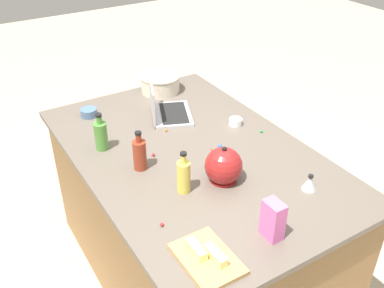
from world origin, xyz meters
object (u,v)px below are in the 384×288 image
kettle (224,166)px  candy_bag (273,220)px  ramekin_small (89,113)px  bottle_soy (140,154)px  bottle_olive (101,135)px  ramekin_medium (235,122)px  bottle_oil (184,176)px  cutting_board (207,259)px  butter_stick_right (196,249)px  kitchen_timer (310,183)px  laptop (166,109)px  butter_stick_left (216,255)px  mixing_bowl_large (160,83)px

kettle → candy_bag: bearing=172.6°
ramekin_small → candy_bag: (-1.35, -0.27, 0.06)m
bottle_soy → bottle_olive: 0.28m
ramekin_medium → bottle_oil: bearing=123.3°
cutting_board → ramekin_medium: 1.06m
bottle_soy → butter_stick_right: bottle_soy is taller
bottle_olive → candy_bag: (-0.97, -0.34, 0.00)m
bottle_oil → bottle_olive: size_ratio=1.02×
ramekin_medium → kitchen_timer: (-0.66, 0.07, 0.02)m
bottle_oil → ramekin_medium: (0.37, -0.57, -0.06)m
bottle_oil → butter_stick_right: 0.41m
kettle → laptop: bearing=-5.6°
bottle_oil → bottle_olive: bottle_oil is taller
bottle_oil → bottle_soy: size_ratio=1.01×
bottle_soy → kettle: size_ratio=0.98×
bottle_olive → kettle: bottle_olive is taller
bottle_oil → kitchen_timer: 0.58m
butter_stick_left → kitchen_timer: (0.15, -0.62, -0.00)m
laptop → ramekin_small: 0.46m
kettle → candy_bag: (-0.41, 0.05, 0.01)m
cutting_board → kitchen_timer: kitchen_timer is taller
ramekin_medium → ramekin_small: bearing=51.8°
mixing_bowl_large → bottle_oil: bearing=157.6°
bottle_oil → cutting_board: bearing=161.0°
candy_bag → mixing_bowl_large: bearing=-10.3°
mixing_bowl_large → ramekin_medium: bearing=-166.0°
cutting_board → butter_stick_left: 0.04m
mixing_bowl_large → bottle_oil: bottle_oil is taller
mixing_bowl_large → butter_stick_right: bearing=157.2°
bottle_olive → butter_stick_left: size_ratio=1.88×
ramekin_small → butter_stick_left: bearing=179.9°
cutting_board → candy_bag: candy_bag is taller
bottle_oil → kitchen_timer: (-0.29, -0.50, -0.05)m
butter_stick_left → kitchen_timer: size_ratio=1.43×
mixing_bowl_large → candy_bag: size_ratio=1.55×
bottle_oil → butter_stick_left: bearing=164.6°
bottle_soy → bottle_olive: bottle_soy is taller
bottle_olive → butter_stick_left: 0.98m
laptop → butter_stick_right: 1.13m
butter_stick_right → mixing_bowl_large: bearing=-22.8°
mixing_bowl_large → ramekin_small: mixing_bowl_large is taller
butter_stick_left → ramekin_small: butter_stick_left is taller
mixing_bowl_large → bottle_soy: size_ratio=1.26×
mixing_bowl_large → butter_stick_right: (-1.37, 0.58, -0.02)m
bottle_olive → candy_bag: 1.03m
butter_stick_left → ramekin_small: 1.35m
ramekin_small → candy_bag: 1.38m
mixing_bowl_large → bottle_olive: (-0.47, 0.60, 0.02)m
laptop → cutting_board: size_ratio=1.33×
kitchen_timer → bottle_soy: bearing=46.7°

